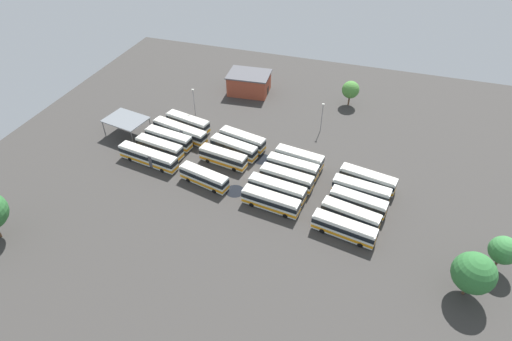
{
  "coord_description": "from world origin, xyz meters",
  "views": [
    {
      "loc": [
        -21.34,
        63.89,
        56.04
      ],
      "look_at": [
        -0.6,
        0.46,
        1.52
      ],
      "focal_mm": 28.73,
      "sensor_mm": 36.0,
      "label": 1
    }
  ],
  "objects_px": {
    "tree_northeast": "(504,250)",
    "tree_north_edge": "(474,273)",
    "bus_row0_slot0": "(368,179)",
    "bus_row3_slot1": "(180,131)",
    "bus_row0_slot1": "(361,190)",
    "bus_row1_slot1": "(293,167)",
    "bus_row3_slot3": "(160,147)",
    "bus_row2_slot4": "(204,177)",
    "bus_row3_slot0": "(188,123)",
    "maintenance_shelter": "(126,120)",
    "bus_row3_slot2": "(169,138)",
    "lamp_post_near_entrance": "(322,116)",
    "bus_row0_slot4": "(344,228)",
    "tree_west_edge": "(351,90)",
    "bus_row1_slot2": "(287,178)",
    "lamp_post_far_corner": "(194,104)",
    "bus_row3_slot4": "(148,157)",
    "depot_building": "(249,83)",
    "bus_row1_slot4": "(271,201)",
    "bus_row2_slot1": "(234,148)",
    "bus_row1_slot3": "(277,189)",
    "bus_row0_slot3": "(350,215)",
    "bus_row0_slot2": "(358,202)",
    "bus_row2_slot0": "(242,140)",
    "bus_row1_slot0": "(299,158)",
    "bus_row2_slot2": "(223,157)"
  },
  "relations": [
    {
      "from": "bus_row0_slot0",
      "to": "bus_row3_slot4",
      "type": "xyz_separation_m",
      "value": [
        46.34,
        7.28,
        0.0
      ]
    },
    {
      "from": "bus_row0_slot4",
      "to": "tree_north_edge",
      "type": "xyz_separation_m",
      "value": [
        -19.99,
        6.28,
        3.4
      ]
    },
    {
      "from": "bus_row0_slot1",
      "to": "bus_row3_slot2",
      "type": "bearing_deg",
      "value": -5.52
    },
    {
      "from": "bus_row1_slot1",
      "to": "bus_row3_slot3",
      "type": "distance_m",
      "value": 30.32
    },
    {
      "from": "bus_row2_slot4",
      "to": "lamp_post_far_corner",
      "type": "xyz_separation_m",
      "value": [
        12.02,
        -21.93,
        3.02
      ]
    },
    {
      "from": "bus_row1_slot1",
      "to": "bus_row1_slot2",
      "type": "height_order",
      "value": "same"
    },
    {
      "from": "bus_row3_slot4",
      "to": "tree_north_edge",
      "type": "relative_size",
      "value": 1.7
    },
    {
      "from": "bus_row0_slot4",
      "to": "bus_row2_slot4",
      "type": "distance_m",
      "value": 29.9
    },
    {
      "from": "bus_row1_slot3",
      "to": "bus_row2_slot0",
      "type": "bearing_deg",
      "value": -48.66
    },
    {
      "from": "bus_row2_slot1",
      "to": "maintenance_shelter",
      "type": "distance_m",
      "value": 27.19
    },
    {
      "from": "bus_row0_slot4",
      "to": "bus_row1_slot2",
      "type": "xyz_separation_m",
      "value": [
        13.29,
        -10.27,
        -0.0
      ]
    },
    {
      "from": "bus_row1_slot1",
      "to": "lamp_post_far_corner",
      "type": "relative_size",
      "value": 1.27
    },
    {
      "from": "bus_row3_slot2",
      "to": "tree_north_edge",
      "type": "xyz_separation_m",
      "value": [
        -62.91,
        21.87,
        3.4
      ]
    },
    {
      "from": "bus_row2_slot1",
      "to": "bus_row3_slot3",
      "type": "xyz_separation_m",
      "value": [
        15.98,
        5.02,
        0.0
      ]
    },
    {
      "from": "bus_row2_slot4",
      "to": "bus_row3_slot0",
      "type": "height_order",
      "value": "same"
    },
    {
      "from": "bus_row1_slot4",
      "to": "bus_row3_slot3",
      "type": "bearing_deg",
      "value": -17.47
    },
    {
      "from": "bus_row3_slot0",
      "to": "maintenance_shelter",
      "type": "bearing_deg",
      "value": 27.79
    },
    {
      "from": "bus_row0_slot3",
      "to": "bus_row1_slot4",
      "type": "bearing_deg",
      "value": 4.09
    },
    {
      "from": "bus_row2_slot4",
      "to": "tree_north_edge",
      "type": "distance_m",
      "value": 50.86
    },
    {
      "from": "bus_row2_slot4",
      "to": "bus_row0_slot4",
      "type": "bearing_deg",
      "value": 169.98
    },
    {
      "from": "bus_row1_slot4",
      "to": "bus_row3_slot4",
      "type": "height_order",
      "value": "same"
    },
    {
      "from": "bus_row2_slot2",
      "to": "bus_row3_slot2",
      "type": "height_order",
      "value": "same"
    },
    {
      "from": "bus_row1_slot2",
      "to": "bus_row1_slot3",
      "type": "bearing_deg",
      "value": 76.44
    },
    {
      "from": "bus_row1_slot4",
      "to": "bus_row3_slot4",
      "type": "bearing_deg",
      "value": -9.82
    },
    {
      "from": "bus_row3_slot0",
      "to": "lamp_post_far_corner",
      "type": "distance_m",
      "value": 5.06
    },
    {
      "from": "tree_west_edge",
      "to": "tree_northeast",
      "type": "xyz_separation_m",
      "value": [
        -30.93,
        46.73,
        0.15
      ]
    },
    {
      "from": "bus_row3_slot3",
      "to": "bus_row3_slot1",
      "type": "bearing_deg",
      "value": -101.81
    },
    {
      "from": "bus_row2_slot4",
      "to": "tree_northeast",
      "type": "distance_m",
      "value": 54.86
    },
    {
      "from": "bus_row2_slot1",
      "to": "lamp_post_far_corner",
      "type": "distance_m",
      "value": 17.86
    },
    {
      "from": "bus_row0_slot2",
      "to": "bus_row3_slot0",
      "type": "xyz_separation_m",
      "value": [
        43.16,
        -15.54,
        0.0
      ]
    },
    {
      "from": "bus_row1_slot4",
      "to": "bus_row2_slot1",
      "type": "xyz_separation_m",
      "value": [
        12.84,
        -14.08,
        -0.0
      ]
    },
    {
      "from": "maintenance_shelter",
      "to": "tree_west_edge",
      "type": "distance_m",
      "value": 57.55
    },
    {
      "from": "bus_row3_slot1",
      "to": "bus_row3_slot2",
      "type": "bearing_deg",
      "value": 70.45
    },
    {
      "from": "bus_row1_slot0",
      "to": "maintenance_shelter",
      "type": "relative_size",
      "value": 1.03
    },
    {
      "from": "bus_row1_slot2",
      "to": "lamp_post_far_corner",
      "type": "relative_size",
      "value": 1.27
    },
    {
      "from": "bus_row2_slot4",
      "to": "tree_north_edge",
      "type": "relative_size",
      "value": 1.31
    },
    {
      "from": "tree_northeast",
      "to": "tree_north_edge",
      "type": "relative_size",
      "value": 0.82
    },
    {
      "from": "bus_row0_slot1",
      "to": "bus_row1_slot1",
      "type": "height_order",
      "value": "same"
    },
    {
      "from": "bus_row0_slot0",
      "to": "bus_row3_slot1",
      "type": "xyz_separation_m",
      "value": [
        44.26,
        -3.99,
        0.0
      ]
    },
    {
      "from": "bus_row2_slot1",
      "to": "bus_row2_slot4",
      "type": "height_order",
      "value": "same"
    },
    {
      "from": "maintenance_shelter",
      "to": "tree_west_edge",
      "type": "xyz_separation_m",
      "value": [
        -48.55,
        -30.89,
        0.3
      ]
    },
    {
      "from": "bus_row3_slot4",
      "to": "tree_north_edge",
      "type": "distance_m",
      "value": 65.38
    },
    {
      "from": "bus_row2_slot1",
      "to": "tree_west_edge",
      "type": "bearing_deg",
      "value": -125.14
    },
    {
      "from": "bus_row1_slot3",
      "to": "bus_row2_slot1",
      "type": "height_order",
      "value": "same"
    },
    {
      "from": "bus_row3_slot3",
      "to": "tree_north_edge",
      "type": "distance_m",
      "value": 65.82
    },
    {
      "from": "bus_row1_slot2",
      "to": "tree_northeast",
      "type": "height_order",
      "value": "tree_northeast"
    },
    {
      "from": "bus_row3_slot4",
      "to": "depot_building",
      "type": "height_order",
      "value": "depot_building"
    },
    {
      "from": "bus_row0_slot4",
      "to": "tree_west_edge",
      "type": "xyz_separation_m",
      "value": [
        5.78,
        -47.26,
        2.64
      ]
    },
    {
      "from": "lamp_post_near_entrance",
      "to": "bus_row2_slot4",
      "type": "bearing_deg",
      "value": 55.06
    },
    {
      "from": "bus_row0_slot0",
      "to": "bus_row3_slot3",
      "type": "xyz_separation_m",
      "value": [
        45.78,
        3.29,
        -0.0
      ]
    }
  ]
}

